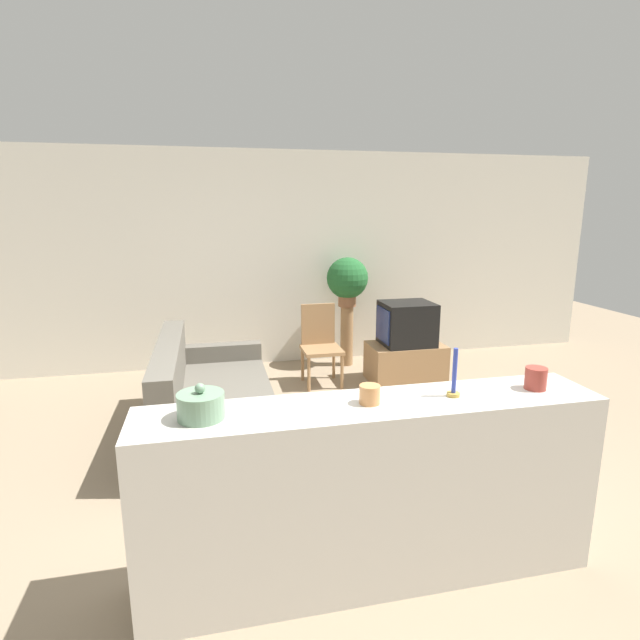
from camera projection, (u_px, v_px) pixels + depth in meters
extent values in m
plane|color=gray|center=(341.00, 508.00, 3.39)|extent=(14.00, 14.00, 0.00)
cube|color=silver|center=(272.00, 260.00, 6.36)|extent=(9.00, 0.06, 2.70)
cube|color=#605B51|center=(217.00, 412.00, 4.46)|extent=(0.97, 1.90, 0.43)
cube|color=#605B51|center=(169.00, 369.00, 4.28)|extent=(0.20, 1.90, 0.43)
cube|color=#605B51|center=(220.00, 447.00, 3.62)|extent=(0.97, 0.16, 0.60)
cube|color=#605B51|center=(215.00, 372.00, 5.27)|extent=(0.97, 0.16, 0.60)
cube|color=#9E754C|center=(405.00, 362.00, 5.87)|extent=(0.87, 0.54, 0.44)
cube|color=black|center=(407.00, 324.00, 5.77)|extent=(0.58, 0.51, 0.50)
cube|color=navy|center=(383.00, 325.00, 5.71)|extent=(0.02, 0.42, 0.39)
cube|color=#9E754C|center=(322.00, 350.00, 5.69)|extent=(0.44, 0.44, 0.04)
cube|color=#9E754C|center=(318.00, 324.00, 5.82)|extent=(0.40, 0.04, 0.48)
cylinder|color=#9E754C|center=(309.00, 374.00, 5.51)|extent=(0.04, 0.04, 0.39)
cylinder|color=#9E754C|center=(342.00, 372.00, 5.59)|extent=(0.04, 0.04, 0.39)
cylinder|color=#9E754C|center=(303.00, 364.00, 5.87)|extent=(0.04, 0.04, 0.39)
cylinder|color=#9E754C|center=(334.00, 362.00, 5.96)|extent=(0.04, 0.04, 0.39)
cylinder|color=#9E754C|center=(347.00, 336.00, 6.43)|extent=(0.16, 0.16, 0.78)
cylinder|color=#8E5B3D|center=(347.00, 301.00, 6.33)|extent=(0.23, 0.23, 0.14)
sphere|color=#23602D|center=(347.00, 278.00, 6.26)|extent=(0.52, 0.52, 0.52)
cube|color=beige|center=(373.00, 492.00, 2.67)|extent=(2.44, 0.44, 1.02)
cylinder|color=gray|center=(201.00, 406.00, 2.36)|extent=(0.22, 0.22, 0.13)
sphere|color=gray|center=(200.00, 388.00, 2.34)|extent=(0.05, 0.05, 0.05)
cylinder|color=#C6844C|center=(370.00, 394.00, 2.54)|extent=(0.11, 0.11, 0.10)
cylinder|color=#B7933D|center=(453.00, 394.00, 2.65)|extent=(0.07, 0.07, 0.02)
cylinder|color=#2D3D9E|center=(455.00, 371.00, 2.62)|extent=(0.02, 0.02, 0.24)
cylinder|color=#99382D|center=(536.00, 378.00, 2.75)|extent=(0.12, 0.12, 0.12)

